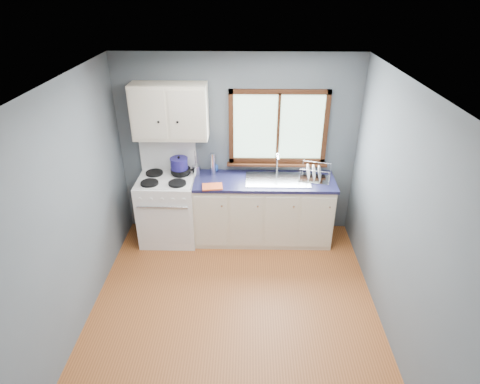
{
  "coord_description": "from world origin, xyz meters",
  "views": [
    {
      "loc": [
        0.14,
        -3.27,
        3.3
      ],
      "look_at": [
        0.05,
        0.9,
        1.05
      ],
      "focal_mm": 30.0,
      "sensor_mm": 36.0,
      "label": 1
    }
  ],
  "objects_px": {
    "thermos": "(213,164)",
    "skillet": "(181,170)",
    "gas_range": "(169,207)",
    "utensil_crock": "(196,170)",
    "dish_rack": "(314,175)",
    "sink": "(277,184)",
    "base_cabinets": "(263,213)",
    "stockpot": "(179,165)"
  },
  "relations": [
    {
      "from": "thermos",
      "to": "dish_rack",
      "type": "xyz_separation_m",
      "value": [
        1.36,
        -0.12,
        -0.1
      ]
    },
    {
      "from": "stockpot",
      "to": "utensil_crock",
      "type": "xyz_separation_m",
      "value": [
        0.23,
        0.01,
        -0.08
      ]
    },
    {
      "from": "gas_range",
      "to": "skillet",
      "type": "bearing_deg",
      "value": 37.21
    },
    {
      "from": "stockpot",
      "to": "dish_rack",
      "type": "bearing_deg",
      "value": -2.76
    },
    {
      "from": "base_cabinets",
      "to": "stockpot",
      "type": "bearing_deg",
      "value": 174.01
    },
    {
      "from": "sink",
      "to": "dish_rack",
      "type": "distance_m",
      "value": 0.5
    },
    {
      "from": "sink",
      "to": "skillet",
      "type": "xyz_separation_m",
      "value": [
        -1.3,
        0.12,
        0.13
      ]
    },
    {
      "from": "gas_range",
      "to": "base_cabinets",
      "type": "relative_size",
      "value": 0.74
    },
    {
      "from": "utensil_crock",
      "to": "dish_rack",
      "type": "height_order",
      "value": "utensil_crock"
    },
    {
      "from": "skillet",
      "to": "thermos",
      "type": "distance_m",
      "value": 0.44
    },
    {
      "from": "skillet",
      "to": "dish_rack",
      "type": "relative_size",
      "value": 0.94
    },
    {
      "from": "base_cabinets",
      "to": "skillet",
      "type": "distance_m",
      "value": 1.27
    },
    {
      "from": "stockpot",
      "to": "thermos",
      "type": "height_order",
      "value": "thermos"
    },
    {
      "from": "gas_range",
      "to": "utensil_crock",
      "type": "bearing_deg",
      "value": 20.83
    },
    {
      "from": "gas_range",
      "to": "base_cabinets",
      "type": "bearing_deg",
      "value": 0.82
    },
    {
      "from": "utensil_crock",
      "to": "thermos",
      "type": "height_order",
      "value": "utensil_crock"
    },
    {
      "from": "base_cabinets",
      "to": "stockpot",
      "type": "distance_m",
      "value": 1.32
    },
    {
      "from": "gas_range",
      "to": "dish_rack",
      "type": "height_order",
      "value": "gas_range"
    },
    {
      "from": "skillet",
      "to": "stockpot",
      "type": "bearing_deg",
      "value": 179.68
    },
    {
      "from": "stockpot",
      "to": "dish_rack",
      "type": "distance_m",
      "value": 1.81
    },
    {
      "from": "sink",
      "to": "utensil_crock",
      "type": "xyz_separation_m",
      "value": [
        -1.09,
        0.13,
        0.13
      ]
    },
    {
      "from": "sink",
      "to": "thermos",
      "type": "distance_m",
      "value": 0.91
    },
    {
      "from": "skillet",
      "to": "dish_rack",
      "type": "distance_m",
      "value": 1.79
    },
    {
      "from": "base_cabinets",
      "to": "skillet",
      "type": "xyz_separation_m",
      "value": [
        -1.12,
        0.12,
        0.58
      ]
    },
    {
      "from": "utensil_crock",
      "to": "thermos",
      "type": "xyz_separation_m",
      "value": [
        0.22,
        0.02,
        0.08
      ]
    },
    {
      "from": "thermos",
      "to": "skillet",
      "type": "bearing_deg",
      "value": -175.54
    },
    {
      "from": "gas_range",
      "to": "thermos",
      "type": "distance_m",
      "value": 0.86
    },
    {
      "from": "gas_range",
      "to": "utensil_crock",
      "type": "xyz_separation_m",
      "value": [
        0.39,
        0.15,
        0.5
      ]
    },
    {
      "from": "stockpot",
      "to": "thermos",
      "type": "bearing_deg",
      "value": 4.63
    },
    {
      "from": "skillet",
      "to": "stockpot",
      "type": "distance_m",
      "value": 0.08
    },
    {
      "from": "skillet",
      "to": "stockpot",
      "type": "height_order",
      "value": "stockpot"
    },
    {
      "from": "gas_range",
      "to": "thermos",
      "type": "xyz_separation_m",
      "value": [
        0.62,
        0.17,
        0.58
      ]
    },
    {
      "from": "sink",
      "to": "utensil_crock",
      "type": "height_order",
      "value": "utensil_crock"
    },
    {
      "from": "dish_rack",
      "to": "stockpot",
      "type": "bearing_deg",
      "value": -168.01
    },
    {
      "from": "gas_range",
      "to": "stockpot",
      "type": "relative_size",
      "value": 5.5
    },
    {
      "from": "skillet",
      "to": "thermos",
      "type": "bearing_deg",
      "value": -4.86
    },
    {
      "from": "base_cabinets",
      "to": "utensil_crock",
      "type": "xyz_separation_m",
      "value": [
        -0.91,
        0.13,
        0.58
      ]
    },
    {
      "from": "gas_range",
      "to": "base_cabinets",
      "type": "height_order",
      "value": "gas_range"
    },
    {
      "from": "gas_range",
      "to": "thermos",
      "type": "height_order",
      "value": "gas_range"
    },
    {
      "from": "skillet",
      "to": "utensil_crock",
      "type": "height_order",
      "value": "utensil_crock"
    },
    {
      "from": "base_cabinets",
      "to": "dish_rack",
      "type": "height_order",
      "value": "dish_rack"
    },
    {
      "from": "utensil_crock",
      "to": "gas_range",
      "type": "bearing_deg",
      "value": -159.17
    }
  ]
}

